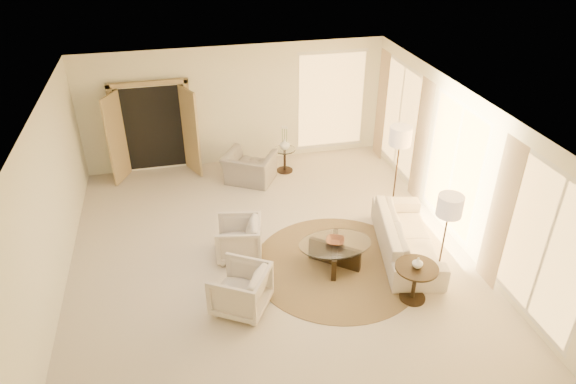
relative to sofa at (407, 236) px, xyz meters
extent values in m
cube|color=beige|center=(-2.42, 0.36, -0.35)|extent=(7.00, 8.00, 0.02)
cube|color=white|center=(-2.42, 0.36, 2.46)|extent=(7.00, 8.00, 0.02)
cube|color=white|center=(-2.42, 4.36, 1.06)|extent=(7.00, 0.04, 2.80)
cube|color=white|center=(-5.92, 0.36, 1.06)|extent=(0.04, 8.00, 2.80)
cube|color=white|center=(1.08, 0.36, 1.06)|extent=(0.04, 8.00, 2.80)
cube|color=tan|center=(-4.32, 4.25, 0.74)|extent=(1.80, 0.12, 2.16)
cube|color=tan|center=(-5.12, 3.98, 0.69)|extent=(0.35, 0.66, 2.00)
cube|color=tan|center=(-3.52, 3.98, 0.69)|extent=(0.35, 0.66, 2.00)
cylinder|color=#45331D|center=(-1.33, -0.10, -0.33)|extent=(3.74, 3.74, 0.01)
imported|color=beige|center=(0.00, 0.00, 0.00)|extent=(1.40, 2.47, 0.68)
imported|color=beige|center=(-2.96, 0.58, 0.06)|extent=(0.86, 0.89, 0.79)
imported|color=beige|center=(-3.13, -0.77, 0.07)|extent=(1.05, 1.07, 0.82)
imported|color=gray|center=(-2.32, 3.25, 0.12)|extent=(1.25, 1.12, 0.92)
cube|color=black|center=(-1.37, -0.06, -0.13)|extent=(0.79, 0.67, 0.42)
cube|color=black|center=(-1.37, -0.06, -0.13)|extent=(0.39, 0.93, 0.42)
cylinder|color=white|center=(-1.37, -0.06, 0.11)|extent=(1.57, 1.57, 0.02)
cylinder|color=black|center=(-0.41, -1.19, -0.32)|extent=(0.42, 0.42, 0.03)
cylinder|color=black|center=(-0.41, -1.19, -0.03)|extent=(0.06, 0.06, 0.60)
cylinder|color=black|center=(-0.41, -1.19, 0.28)|extent=(0.68, 0.68, 0.03)
cylinder|color=black|center=(-1.44, 3.56, -0.33)|extent=(0.38, 0.38, 0.03)
cylinder|color=black|center=(-1.44, 3.56, -0.06)|extent=(0.06, 0.06, 0.54)
cylinder|color=white|center=(-1.44, 3.56, 0.22)|extent=(0.49, 0.49, 0.03)
cylinder|color=black|center=(0.39, 1.49, -0.32)|extent=(0.31, 0.31, 0.03)
cylinder|color=black|center=(0.39, 1.49, 0.42)|extent=(0.03, 0.03, 1.53)
cylinder|color=#CFB593|center=(0.39, 1.49, 1.28)|extent=(0.44, 0.44, 0.37)
cylinder|color=black|center=(0.18, -0.87, -0.32)|extent=(0.28, 0.28, 0.03)
cylinder|color=black|center=(0.18, -0.87, 0.37)|extent=(0.03, 0.03, 1.41)
cylinder|color=#CFB593|center=(0.18, -0.87, 1.15)|extent=(0.40, 0.40, 0.34)
imported|color=brown|center=(-1.37, -0.06, 0.16)|extent=(0.42, 0.42, 0.08)
imported|color=white|center=(-0.41, -1.19, 0.38)|extent=(0.22, 0.22, 0.18)
imported|color=white|center=(-1.44, 3.56, 0.35)|extent=(0.31, 0.31, 0.25)
camera|label=1|loc=(-3.80, -6.85, 5.36)|focal=32.00mm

